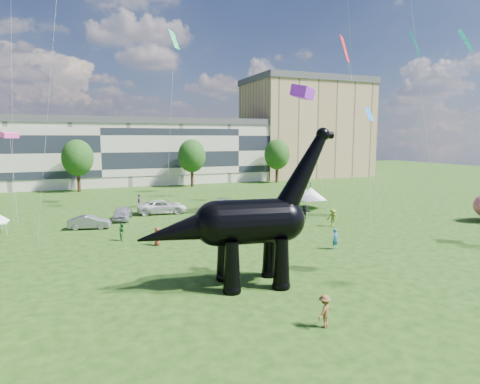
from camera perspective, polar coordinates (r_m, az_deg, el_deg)
name	(u,v)px	position (r m, az deg, el deg)	size (l,w,h in m)	color
ground	(294,288)	(25.53, 7.75, -13.43)	(220.00, 220.00, 0.00)	#16330C
terrace_row	(100,154)	(82.77, -19.34, 5.08)	(78.00, 11.00, 12.00)	beige
apartment_block	(306,130)	(100.16, 9.34, 8.65)	(28.00, 18.00, 22.00)	tan
tree_mid_left	(77,155)	(73.67, -22.12, 4.90)	(5.20, 5.20, 9.44)	#382314
tree_mid_right	(192,153)	(76.32, -6.88, 5.49)	(5.20, 5.20, 9.44)	#382314
tree_far_right	(277,152)	(82.87, 5.28, 5.68)	(5.20, 5.20, 9.44)	#382314
dinosaur_sculpture	(244,225)	(24.83, 0.52, -4.67)	(12.55, 4.06, 10.21)	black
car_silver	(122,213)	(47.07, -16.40, -2.90)	(1.80, 4.48, 1.53)	silver
car_grey	(90,222)	(43.58, -20.61, -4.04)	(1.43, 4.10, 1.35)	slate
car_white	(162,207)	(49.85, -11.01, -2.07)	(2.76, 5.99, 1.67)	silver
car_dark	(222,207)	(49.63, -2.54, -2.08)	(2.10, 5.16, 1.50)	#595960
gazebo_near	(311,193)	(53.37, 10.00, -0.21)	(4.06, 4.06, 2.75)	white
gazebo_far	(295,187)	(59.10, 7.86, 0.67)	(4.68, 4.68, 2.86)	white
visitors	(203,226)	(38.51, -5.31, -4.81)	(52.93, 43.29, 1.84)	#995A4C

